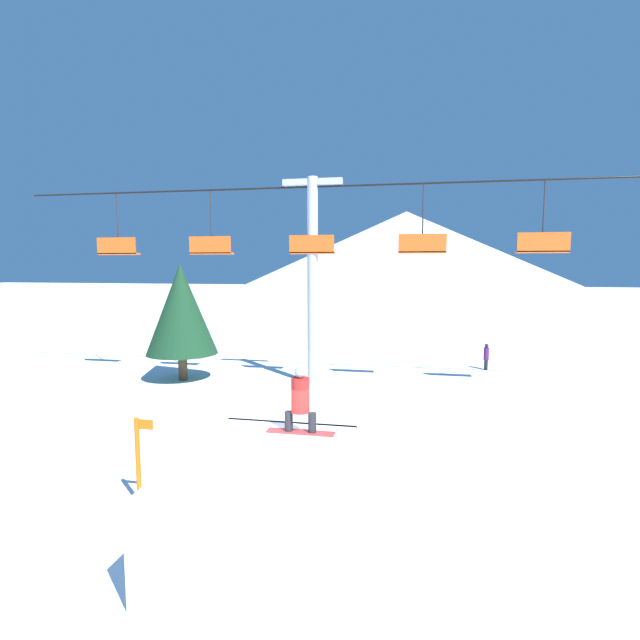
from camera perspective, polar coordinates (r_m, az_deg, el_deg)
name	(u,v)px	position (r m, az deg, el deg)	size (l,w,h in m)	color
ground_plane	(268,524)	(10.19, -6.00, -22.21)	(220.00, 220.00, 0.00)	white
mountain_ridge	(406,252)	(89.48, 9.77, 7.63)	(62.88, 62.88, 14.08)	silver
snow_ramp	(263,503)	(9.14, -6.57, -20.03)	(2.73, 3.91, 1.62)	white
snowboarder	(300,400)	(9.71, -2.26, -9.16)	(1.34, 0.35, 1.31)	#B22D2D
chairlift	(312,260)	(20.08, -0.88, 6.88)	(25.31, 0.44, 8.32)	#B2B2B7
pine_tree_near	(181,309)	(21.65, -15.59, 1.17)	(2.97, 2.97, 4.91)	#4C3823
trail_marker	(139,458)	(11.12, -20.02, -14.63)	(0.41, 0.10, 1.80)	orange
distant_skier	(486,356)	(24.46, 18.47, -3.88)	(0.24, 0.24, 1.23)	black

